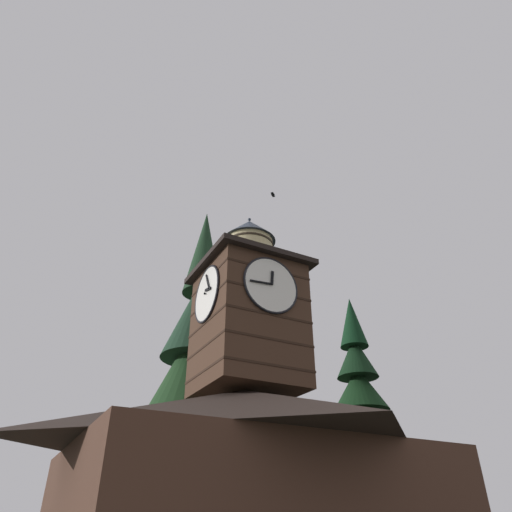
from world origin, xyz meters
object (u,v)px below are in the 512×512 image
(clock_tower, at_px, (248,313))
(moon, at_px, (305,425))
(pine_tree_aside, at_px, (365,440))
(flying_bird_high, at_px, (273,195))
(building_main, at_px, (243,478))
(pine_tree_behind, at_px, (195,399))

(clock_tower, height_order, moon, clock_tower)
(pine_tree_aside, height_order, moon, pine_tree_aside)
(moon, xyz_separation_m, flying_bird_high, (16.32, 22.24, 9.05))
(building_main, height_order, pine_tree_aside, pine_tree_aside)
(clock_tower, xyz_separation_m, pine_tree_behind, (0.77, -4.10, -3.02))
(moon, bearing_deg, pine_tree_behind, 46.25)
(pine_tree_behind, xyz_separation_m, flying_bird_high, (-4.06, 0.95, 13.23))
(building_main, distance_m, clock_tower, 6.87)
(building_main, xyz_separation_m, moon, (-20.04, -25.90, 7.99))
(pine_tree_behind, bearing_deg, pine_tree_aside, -177.08)
(building_main, height_order, flying_bird_high, flying_bird_high)
(building_main, height_order, clock_tower, clock_tower)
(building_main, relative_size, moon, 7.92)
(clock_tower, bearing_deg, pine_tree_behind, -79.30)
(pine_tree_aside, distance_m, moon, 23.49)
(pine_tree_aside, height_order, flying_bird_high, flying_bird_high)
(moon, distance_m, flying_bird_high, 29.03)
(moon, bearing_deg, flying_bird_high, 53.73)
(moon, bearing_deg, pine_tree_aside, 64.91)
(building_main, xyz_separation_m, clock_tower, (-0.43, -0.51, 6.84))
(moon, relative_size, flying_bird_high, 3.51)
(pine_tree_aside, xyz_separation_m, moon, (-9.71, -20.75, 5.19))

